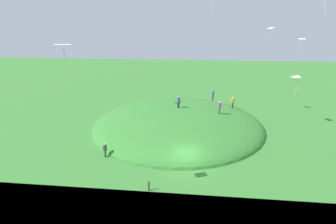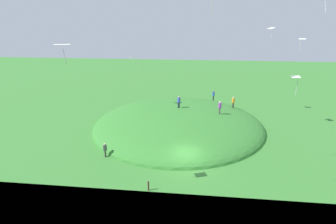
# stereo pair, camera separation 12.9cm
# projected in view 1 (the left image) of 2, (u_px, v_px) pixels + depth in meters

# --- Properties ---
(ground_plane) EXTENTS (160.00, 160.00, 0.00)m
(ground_plane) POSITION_uv_depth(u_px,v_px,m) (187.00, 165.00, 28.43)
(ground_plane) COLOR #387B30
(grass_hill) EXTENTS (25.12, 23.03, 4.41)m
(grass_hill) POSITION_uv_depth(u_px,v_px,m) (178.00, 125.00, 39.32)
(grass_hill) COLOR #347C2F
(grass_hill) RESTS_ON ground_plane
(person_on_hilltop) EXTENTS (0.62, 0.62, 1.68)m
(person_on_hilltop) POSITION_uv_depth(u_px,v_px,m) (178.00, 101.00, 39.31)
(person_on_hilltop) COLOR #243646
(person_on_hilltop) RESTS_ON grass_hill
(person_with_child) EXTENTS (0.59, 0.59, 1.69)m
(person_with_child) POSITION_uv_depth(u_px,v_px,m) (233.00, 101.00, 41.87)
(person_with_child) COLOR #3A382C
(person_with_child) RESTS_ON grass_hill
(person_walking_path) EXTENTS (0.53, 0.53, 1.73)m
(person_walking_path) POSITION_uv_depth(u_px,v_px,m) (219.00, 106.00, 37.58)
(person_walking_path) COLOR #56484B
(person_walking_path) RESTS_ON grass_hill
(person_near_shore) EXTENTS (0.43, 0.43, 1.76)m
(person_near_shore) POSITION_uv_depth(u_px,v_px,m) (213.00, 94.00, 46.93)
(person_near_shore) COLOR #2E3531
(person_near_shore) RESTS_ON grass_hill
(person_watching_kites) EXTENTS (0.57, 0.57, 1.57)m
(person_watching_kites) POSITION_uv_depth(u_px,v_px,m) (105.00, 148.00, 29.89)
(person_watching_kites) COLOR #342A32
(person_watching_kites) RESTS_ON ground_plane
(kite_1) EXTENTS (1.12, 1.27, 1.45)m
(kite_1) POSITION_uv_depth(u_px,v_px,m) (135.00, 57.00, 38.52)
(kite_1) COLOR white
(kite_6) EXTENTS (1.13, 1.00, 1.18)m
(kite_6) POSITION_uv_depth(u_px,v_px,m) (271.00, 28.00, 34.14)
(kite_6) COLOR silver
(kite_7) EXTENTS (1.16, 0.88, 1.76)m
(kite_7) POSITION_uv_depth(u_px,v_px,m) (296.00, 77.00, 25.53)
(kite_7) COLOR white
(kite_8) EXTENTS (0.97, 1.07, 1.63)m
(kite_8) POSITION_uv_depth(u_px,v_px,m) (302.00, 40.00, 37.59)
(kite_8) COLOR white
(kite_9) EXTENTS (1.10, 1.30, 1.46)m
(kite_9) POSITION_uv_depth(u_px,v_px,m) (62.00, 46.00, 19.77)
(kite_9) COLOR silver
(mooring_post) EXTENTS (0.14, 0.14, 0.88)m
(mooring_post) POSITION_uv_depth(u_px,v_px,m) (149.00, 186.00, 24.09)
(mooring_post) COLOR brown
(mooring_post) RESTS_ON ground_plane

